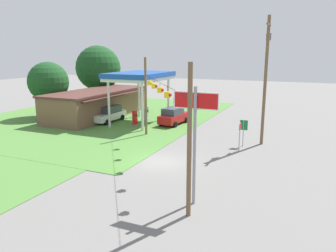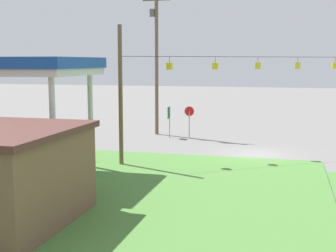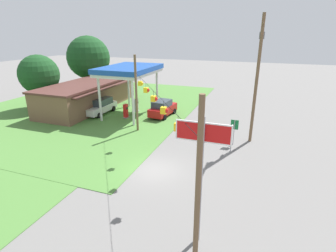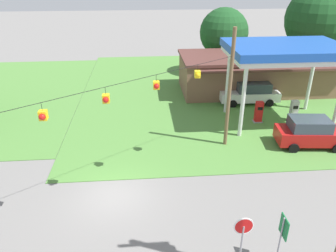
{
  "view_description": "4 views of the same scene",
  "coord_description": "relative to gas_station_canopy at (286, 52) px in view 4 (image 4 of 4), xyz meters",
  "views": [
    {
      "loc": [
        -21.95,
        -10.34,
        8.27
      ],
      "look_at": [
        4.33,
        1.26,
        1.84
      ],
      "focal_mm": 35.0,
      "sensor_mm": 36.0,
      "label": 1
    },
    {
      "loc": [
        -1.92,
        29.69,
        5.84
      ],
      "look_at": [
        5.48,
        1.09,
        1.77
      ],
      "focal_mm": 50.0,
      "sensor_mm": 36.0,
      "label": 2
    },
    {
      "loc": [
        -16.24,
        -6.98,
        9.96
      ],
      "look_at": [
        3.55,
        0.23,
        2.34
      ],
      "focal_mm": 28.0,
      "sensor_mm": 36.0,
      "label": 3
    },
    {
      "loc": [
        1.66,
        -14.27,
        11.12
      ],
      "look_at": [
        3.12,
        2.94,
        2.59
      ],
      "focal_mm": 35.0,
      "sensor_mm": 36.0,
      "label": 4
    }
  ],
  "objects": [
    {
      "name": "signal_span_gantry",
      "position": [
        -12.03,
        -8.28,
        -1.13
      ],
      "size": [
        14.69,
        10.24,
        7.87
      ],
      "color": "brown",
      "rests_on": "ground"
    },
    {
      "name": "car_at_pumps_rear",
      "position": [
        -0.84,
        3.94,
        -4.52
      ],
      "size": [
        5.22,
        2.21,
        1.95
      ],
      "rotation": [
        0.0,
        0.0,
        3.12
      ],
      "color": "white",
      "rests_on": "ground"
    },
    {
      "name": "gas_station_store",
      "position": [
        1.28,
        7.11,
        -3.73
      ],
      "size": [
        15.79,
        6.66,
        3.51
      ],
      "color": "brown",
      "rests_on": "ground"
    },
    {
      "name": "tree_far_back",
      "position": [
        8.39,
        11.86,
        0.48
      ],
      "size": [
        6.84,
        6.84,
        9.41
      ],
      "color": "#4C3828",
      "rests_on": "ground"
    },
    {
      "name": "route_sign",
      "position": [
        -5.06,
        -13.26,
        -3.79
      ],
      "size": [
        0.1,
        0.7,
        2.4
      ],
      "color": "gray",
      "rests_on": "ground"
    },
    {
      "name": "tree_behind_station",
      "position": [
        -1.38,
        12.71,
        -0.92
      ],
      "size": [
        5.18,
        5.18,
        7.19
      ],
      "color": "#4C3828",
      "rests_on": "ground"
    },
    {
      "name": "grass_verge_station_corner",
      "position": [
        2.0,
        7.13,
        -5.48
      ],
      "size": [
        36.0,
        28.0,
        0.04
      ],
      "primitive_type": "cube",
      "color": "#4C7F38",
      "rests_on": "ground"
    },
    {
      "name": "car_at_pumps_front",
      "position": [
        0.83,
        -3.94,
        -4.48
      ],
      "size": [
        4.77,
        2.44,
        2.04
      ],
      "rotation": [
        0.0,
        0.0,
        -0.1
      ],
      "color": "#AD1414",
      "rests_on": "ground"
    },
    {
      "name": "fuel_pump_far",
      "position": [
        1.41,
        -0.0,
        -4.68
      ],
      "size": [
        0.71,
        0.56,
        1.73
      ],
      "color": "gray",
      "rests_on": "ground"
    },
    {
      "name": "gas_station_canopy",
      "position": [
        0.0,
        0.0,
        0.0
      ],
      "size": [
        8.34,
        5.64,
        6.06
      ],
      "color": "silver",
      "rests_on": "ground"
    },
    {
      "name": "ground_plane",
      "position": [
        -12.03,
        -8.26,
        -5.5
      ],
      "size": [
        160.0,
        160.0,
        0.0
      ],
      "primitive_type": "plane",
      "color": "slate"
    },
    {
      "name": "stop_sign_roadside",
      "position": [
        -6.66,
        -13.24,
        -3.69
      ],
      "size": [
        0.8,
        0.08,
        2.5
      ],
      "rotation": [
        0.0,
        0.0,
        3.14
      ],
      "color": "#99999E",
      "rests_on": "ground"
    },
    {
      "name": "fuel_pump_near",
      "position": [
        -1.41,
        -0.0,
        -4.68
      ],
      "size": [
        0.71,
        0.56,
        1.73
      ],
      "color": "gray",
      "rests_on": "ground"
    }
  ]
}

